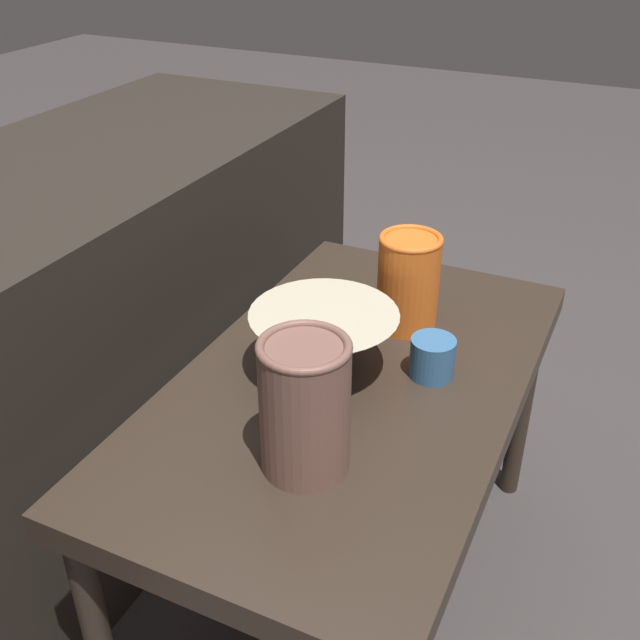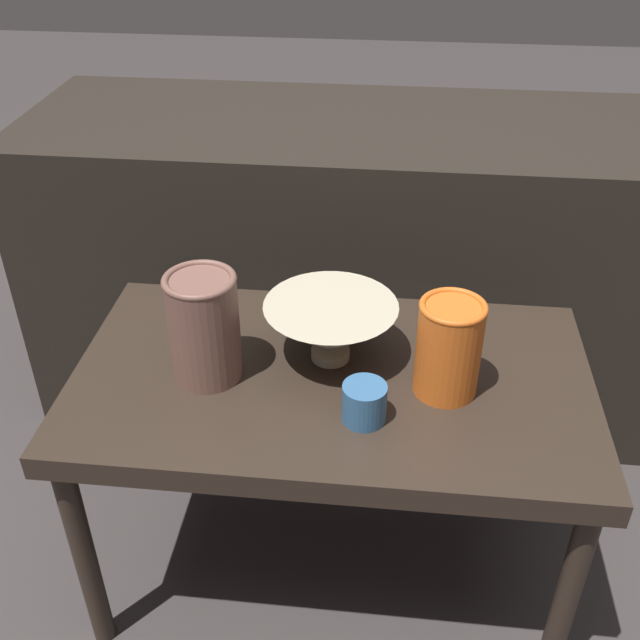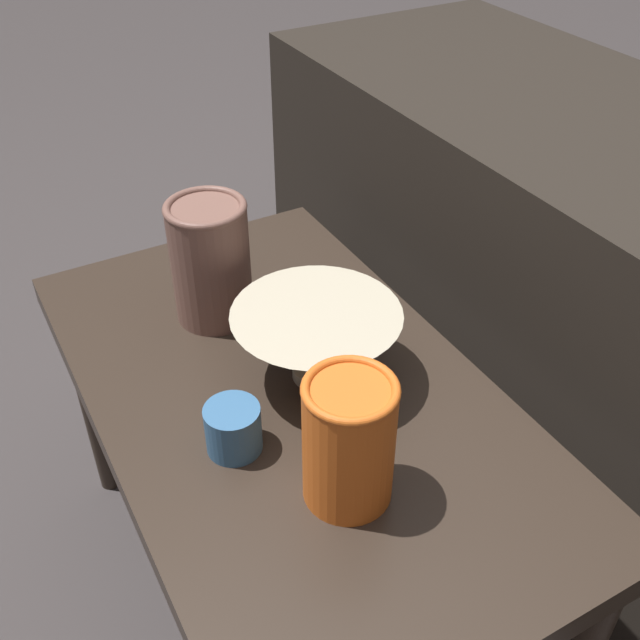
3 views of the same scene
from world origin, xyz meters
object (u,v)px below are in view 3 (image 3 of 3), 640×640
object	(u,v)px
vase_textured_left	(210,260)
cup	(233,429)
vase_colorful_right	(349,440)
bowl	(317,341)

from	to	relation	value
vase_textured_left	cup	world-z (taller)	vase_textured_left
vase_textured_left	cup	bearing A→B (deg)	-17.84
vase_textured_left	cup	distance (m)	0.27
vase_textured_left	vase_colorful_right	size ratio (longest dim) A/B	1.14
vase_colorful_right	cup	world-z (taller)	vase_colorful_right
vase_colorful_right	cup	bearing A→B (deg)	-145.61
bowl	cup	world-z (taller)	bowl
bowl	vase_textured_left	distance (m)	0.20
vase_textured_left	bowl	bearing A→B (deg)	18.42
cup	vase_colorful_right	bearing A→B (deg)	34.39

